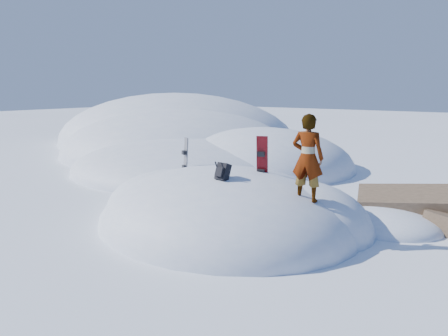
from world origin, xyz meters
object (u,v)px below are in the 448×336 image
Objects in this scene: snowboard_dark at (185,161)px; backpack at (222,172)px; snowboard_red at (262,165)px; person at (308,158)px.

backpack is at bearing 4.01° from snowboard_dark.
backpack is (2.04, -0.97, 0.10)m from snowboard_dark.
snowboard_red is 1.69m from person.
backpack is (-0.27, -1.29, -0.01)m from snowboard_red.
snowboard_dark is 2.85× the size of backpack.
snowboard_dark is 3.88m from person.
snowboard_red is 1.11× the size of snowboard_dark.
snowboard_red is 0.78× the size of person.
person reaches higher than snowboard_red.
snowboard_dark is at bearing 165.00° from snowboard_red.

